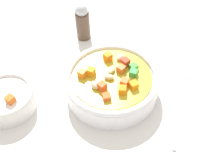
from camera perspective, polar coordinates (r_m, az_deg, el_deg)
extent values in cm
cube|color=silver|center=(61.41, 0.00, -2.25)|extent=(140.00, 140.00, 2.00)
cylinder|color=white|center=(58.91, 0.00, -0.28)|extent=(19.39, 19.39, 4.48)
torus|color=white|center=(56.95, 0.00, 1.43)|extent=(19.50, 19.50, 1.27)
cylinder|color=gold|center=(57.08, 0.00, 1.31)|extent=(16.31, 16.31, 0.40)
cube|color=green|center=(56.91, 4.37, 2.25)|extent=(2.00, 2.00, 1.37)
cube|color=orange|center=(59.85, -0.85, 5.52)|extent=(1.51, 1.51, 1.64)
ellipsoid|color=beige|center=(54.89, -3.75, 0.00)|extent=(2.20, 1.56, 1.37)
ellipsoid|color=beige|center=(60.28, 1.64, 5.52)|extent=(2.00, 2.40, 1.08)
ellipsoid|color=beige|center=(56.44, -0.85, 1.68)|extent=(2.44, 2.29, 1.06)
cube|color=orange|center=(56.79, -6.08, 2.12)|extent=(1.88, 1.88, 1.61)
cube|color=orange|center=(56.97, -4.28, 2.52)|extent=(2.00, 2.00, 1.64)
cube|color=#DB5B23|center=(52.98, -1.11, -2.59)|extent=(1.95, 1.95, 1.04)
cube|color=green|center=(58.25, 4.41, 3.48)|extent=(1.50, 1.50, 1.16)
cube|color=orange|center=(54.75, 4.42, -0.22)|extent=(1.75, 1.75, 1.38)
cube|color=orange|center=(53.79, 2.13, -1.19)|extent=(2.08, 2.08, 1.47)
cube|color=orange|center=(57.45, 1.86, 3.06)|extent=(1.71, 1.71, 1.49)
cube|color=orange|center=(55.13, 2.56, 0.36)|extent=(1.92, 1.92, 1.36)
ellipsoid|color=beige|center=(57.63, -0.13, 2.86)|extent=(2.09, 2.43, 0.91)
cube|color=#EA5A26|center=(54.30, -2.04, -0.43)|extent=(1.61, 1.61, 1.61)
cube|color=red|center=(58.71, 2.73, 4.41)|extent=(1.58, 1.58, 1.68)
cylinder|color=silver|center=(57.31, 13.53, -7.36)|extent=(7.85, 11.36, 0.77)
ellipsoid|color=silver|center=(65.98, 15.22, 2.04)|extent=(3.52, 3.84, 0.80)
cylinder|color=white|center=(60.56, -20.40, -3.17)|extent=(11.03, 11.03, 3.85)
torus|color=white|center=(58.98, -20.95, -1.89)|extent=(11.14, 11.14, 0.88)
cube|color=orange|center=(56.98, -19.95, -2.97)|extent=(1.81, 1.81, 1.48)
cylinder|color=#4C3828|center=(71.74, -5.92, 11.71)|extent=(3.48, 3.48, 7.33)
sphere|color=silver|center=(69.14, -6.22, 14.63)|extent=(3.13, 3.13, 3.13)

